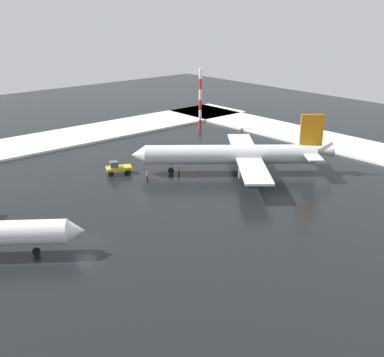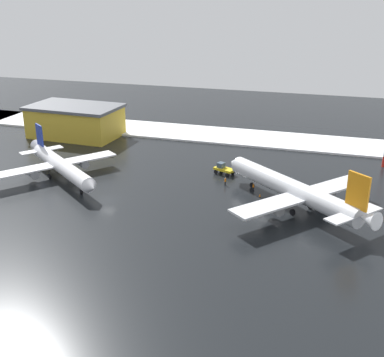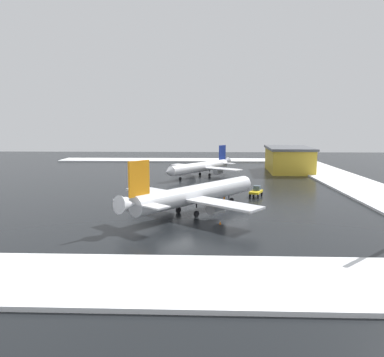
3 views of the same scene
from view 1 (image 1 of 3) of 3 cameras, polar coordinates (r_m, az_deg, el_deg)
name	(u,v)px [view 1 (image 1 of 3)]	position (r m, az deg, el deg)	size (l,w,h in m)	color
ground_plane	(85,242)	(65.68, -12.55, -7.41)	(240.00, 240.00, 0.00)	black
snow_bank_left	(359,148)	(111.17, 19.18, 3.41)	(14.00, 116.00, 0.52)	white
airplane_parked_starboard	(235,154)	(89.18, 5.17, 2.87)	(30.91, 28.34, 11.13)	silver
pushback_tug	(118,167)	(90.15, -8.82, 1.30)	(5.09, 3.79, 2.50)	gold
ground_crew_by_nose_gear	(179,170)	(88.63, -1.57, 1.00)	(0.36, 0.36, 1.71)	black
ground_crew_mid_apron	(147,176)	(86.13, -5.34, 0.35)	(0.36, 0.36, 1.71)	black
antenna_mast	(200,100)	(120.85, 0.98, 9.33)	(0.70, 0.70, 15.22)	red
traffic_cone_near_nose	(195,175)	(88.22, 0.31, 0.43)	(0.36, 0.36, 0.55)	orange
traffic_cone_mid_line	(246,158)	(98.74, 6.47, 2.43)	(0.36, 0.36, 0.55)	orange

